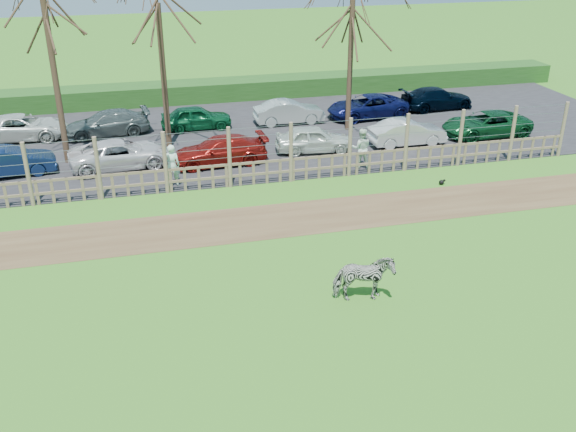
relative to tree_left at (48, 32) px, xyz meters
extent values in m
plane|color=#579F33|center=(6.50, -12.50, -5.62)|extent=(120.00, 120.00, 0.00)
cube|color=brown|center=(6.50, -8.00, -5.61)|extent=(34.00, 2.80, 0.01)
cube|color=#232326|center=(6.50, 2.00, -5.60)|extent=(44.00, 13.00, 0.04)
cube|color=#1E4716|center=(6.50, 9.00, -5.07)|extent=(46.00, 2.00, 1.10)
cube|color=brown|center=(6.50, -4.50, -5.17)|extent=(30.00, 0.06, 0.10)
cube|color=brown|center=(6.50, -4.50, -4.67)|extent=(30.00, 0.06, 0.10)
cylinder|color=brown|center=(-1.00, -4.50, -4.37)|extent=(0.16, 0.16, 2.50)
cylinder|color=brown|center=(1.50, -4.50, -4.37)|extent=(0.16, 0.16, 2.50)
cylinder|color=brown|center=(4.00, -4.50, -4.37)|extent=(0.16, 0.16, 2.50)
cylinder|color=brown|center=(6.50, -4.50, -4.37)|extent=(0.16, 0.16, 2.50)
cylinder|color=brown|center=(9.00, -4.50, -4.37)|extent=(0.16, 0.16, 2.50)
cylinder|color=brown|center=(11.50, -4.50, -4.37)|extent=(0.16, 0.16, 2.50)
cylinder|color=brown|center=(14.00, -4.50, -4.37)|extent=(0.16, 0.16, 2.50)
cylinder|color=brown|center=(16.50, -4.50, -4.37)|extent=(0.16, 0.16, 2.50)
cylinder|color=brown|center=(19.00, -4.50, -4.37)|extent=(0.16, 0.16, 2.50)
cylinder|color=brown|center=(21.50, -4.50, -4.37)|extent=(0.16, 0.16, 2.50)
cylinder|color=gray|center=(6.50, -4.50, -4.37)|extent=(30.00, 0.02, 0.02)
cylinder|color=gray|center=(6.50, -4.50, -3.97)|extent=(30.00, 0.02, 0.02)
cylinder|color=gray|center=(6.50, -4.50, -3.57)|extent=(30.00, 0.02, 0.02)
cylinder|color=gray|center=(6.50, -4.50, -3.22)|extent=(30.00, 0.02, 0.02)
cylinder|color=#3D2B1E|center=(0.00, 0.00, -1.87)|extent=(0.26, 0.26, 7.50)
cylinder|color=#3D2B1E|center=(4.50, 1.00, -2.37)|extent=(0.26, 0.26, 6.50)
cylinder|color=#3D2B1E|center=(13.50, 1.50, -2.12)|extent=(0.26, 0.26, 7.00)
imported|color=gray|center=(8.75, -13.69, -4.91)|extent=(1.75, 0.96, 1.41)
imported|color=silver|center=(4.28, -3.89, -4.71)|extent=(0.67, 0.48, 1.72)
imported|color=#B9D4BA|center=(12.28, -3.78, -4.71)|extent=(0.99, 0.87, 1.72)
sphere|color=black|center=(14.82, -6.35, -5.51)|extent=(0.20, 0.20, 0.20)
sphere|color=black|center=(14.95, -6.35, -5.44)|extent=(0.10, 0.10, 0.10)
imported|color=#112349|center=(-2.19, -1.11, -4.98)|extent=(3.78, 1.75, 1.20)
imported|color=silver|center=(2.30, -1.28, -4.98)|extent=(4.54, 2.54, 1.20)
imported|color=maroon|center=(6.47, -1.88, -4.98)|extent=(4.21, 1.88, 1.20)
imported|color=silver|center=(10.90, -1.33, -4.98)|extent=(3.67, 1.84, 1.20)
imported|color=silver|center=(15.42, -1.48, -4.98)|extent=(3.66, 1.33, 1.20)
imported|color=#104D24|center=(19.72, -1.17, -4.98)|extent=(4.32, 2.00, 1.20)
imported|color=silver|center=(-2.26, 3.81, -4.98)|extent=(4.43, 2.25, 1.20)
imported|color=#515E5A|center=(1.69, 3.45, -4.98)|extent=(4.32, 2.20, 1.20)
imported|color=#0D562C|center=(6.08, 3.38, -4.98)|extent=(3.55, 1.49, 1.20)
imported|color=#B3BEB4|center=(10.87, 3.24, -4.98)|extent=(3.65, 1.31, 1.20)
imported|color=#0C1141|center=(15.18, 3.23, -4.98)|extent=(4.50, 2.43, 1.20)
imported|color=black|center=(19.53, 3.88, -4.98)|extent=(4.25, 2.00, 1.20)
camera|label=1|loc=(2.95, -28.15, 4.30)|focal=40.00mm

